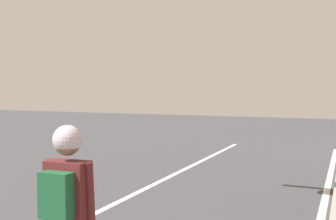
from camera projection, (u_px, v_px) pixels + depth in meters
The scene contains 1 object.
skater at pixel (67, 199), 3.31m from camera, with size 0.44×0.59×1.56m.
Camera 1 is at (3.72, 1.91, 1.93)m, focal length 44.57 mm.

